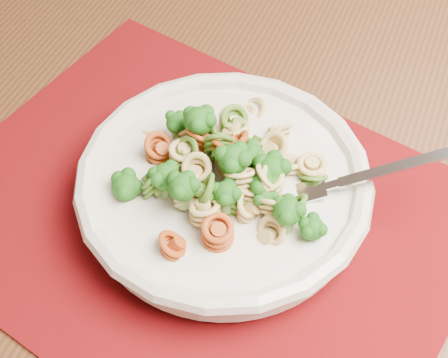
% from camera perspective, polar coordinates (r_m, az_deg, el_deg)
% --- Properties ---
extents(dining_table, '(1.58, 1.05, 0.73)m').
position_cam_1_polar(dining_table, '(0.74, 4.06, -0.34)').
color(dining_table, '#562C18').
rests_on(dining_table, ground).
extents(placemat, '(0.55, 0.46, 0.00)m').
position_cam_1_polar(placemat, '(0.60, -2.28, -3.22)').
color(placemat, '#5F0904').
rests_on(placemat, dining_table).
extents(pasta_bowl, '(0.28, 0.28, 0.05)m').
position_cam_1_polar(pasta_bowl, '(0.58, 0.00, -0.53)').
color(pasta_bowl, beige).
rests_on(pasta_bowl, placemat).
extents(pasta_broccoli_heap, '(0.23, 0.23, 0.06)m').
position_cam_1_polar(pasta_broccoli_heap, '(0.57, 0.00, 0.37)').
color(pasta_broccoli_heap, '#D5B669').
rests_on(pasta_broccoli_heap, pasta_bowl).
extents(fork, '(0.17, 0.11, 0.08)m').
position_cam_1_polar(fork, '(0.57, 8.04, -1.06)').
color(fork, silver).
rests_on(fork, pasta_bowl).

